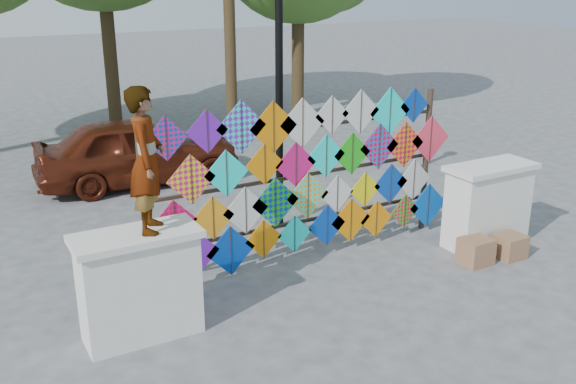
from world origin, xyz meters
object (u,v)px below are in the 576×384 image
object	(u,v)px
vendor_woman	(147,160)
lamppost	(279,62)
kite_rack	(312,177)
sedan	(138,150)

from	to	relation	value
vendor_woman	lamppost	size ratio (longest dim) A/B	0.36
kite_rack	vendor_woman	distance (m)	2.92
vendor_woman	sedan	size ratio (longest dim) A/B	0.41
vendor_woman	lamppost	bearing A→B (deg)	-27.60
vendor_woman	sedan	world-z (taller)	vendor_woman
lamppost	sedan	bearing A→B (deg)	111.03
vendor_woman	lamppost	world-z (taller)	lamppost
vendor_woman	sedan	xyz separation A→B (m)	(1.50, 5.62, -1.41)
kite_rack	lamppost	bearing A→B (deg)	82.07
kite_rack	sedan	size ratio (longest dim) A/B	1.27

